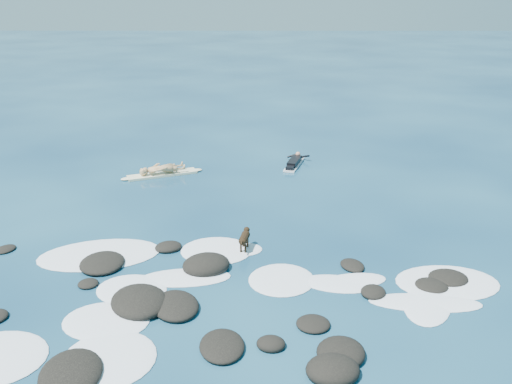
{
  "coord_description": "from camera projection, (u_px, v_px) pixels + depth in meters",
  "views": [
    {
      "loc": [
        0.73,
        -14.28,
        7.74
      ],
      "look_at": [
        0.65,
        4.0,
        0.9
      ],
      "focal_mm": 40.0,
      "sensor_mm": 36.0,
      "label": 1
    }
  ],
  "objects": [
    {
      "name": "paddling_surfer_rig",
      "position": [
        294.0,
        162.0,
        25.19
      ],
      "size": [
        1.27,
        2.37,
        0.41
      ],
      "rotation": [
        0.0,
        0.0,
        1.29
      ],
      "color": "white",
      "rests_on": "ground"
    },
    {
      "name": "reef_rocks",
      "position": [
        206.0,
        306.0,
        14.19
      ],
      "size": [
        13.89,
        7.4,
        0.55
      ],
      "color": "black",
      "rests_on": "ground"
    },
    {
      "name": "breaking_foam",
      "position": [
        218.0,
        290.0,
        15.11
      ],
      "size": [
        13.59,
        7.6,
        0.12
      ],
      "color": "white",
      "rests_on": "ground"
    },
    {
      "name": "ground",
      "position": [
        232.0,
        271.0,
        16.09
      ],
      "size": [
        160.0,
        160.0,
        0.0
      ],
      "primitive_type": "plane",
      "color": "#0A2642",
      "rests_on": "ground"
    },
    {
      "name": "standing_surfer_rig",
      "position": [
        161.0,
        158.0,
        23.66
      ],
      "size": [
        3.33,
        1.67,
        1.98
      ],
      "rotation": [
        0.0,
        0.0,
        0.4
      ],
      "color": "beige",
      "rests_on": "ground"
    },
    {
      "name": "dog",
      "position": [
        245.0,
        237.0,
        17.19
      ],
      "size": [
        0.37,
        1.03,
        0.66
      ],
      "rotation": [
        0.0,
        0.0,
        1.4
      ],
      "color": "black",
      "rests_on": "ground"
    }
  ]
}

